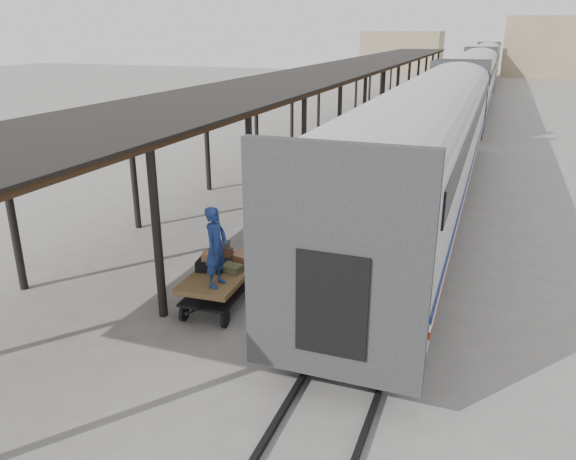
% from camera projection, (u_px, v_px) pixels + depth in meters
% --- Properties ---
extents(ground, '(160.00, 160.00, 0.00)m').
position_uv_depth(ground, '(252.00, 289.00, 14.26)').
color(ground, slate).
rests_on(ground, ground).
extents(train, '(3.45, 76.01, 4.01)m').
position_uv_depth(train, '(471.00, 79.00, 42.16)').
color(train, silver).
rests_on(train, ground).
extents(canopy, '(4.90, 64.30, 4.15)m').
position_uv_depth(canopy, '(355.00, 67.00, 35.22)').
color(canopy, '#422B19').
rests_on(canopy, ground).
extents(rails, '(1.54, 150.00, 0.12)m').
position_uv_depth(rails, '(468.00, 114.00, 43.22)').
color(rails, black).
rests_on(rails, ground).
extents(building_far, '(18.00, 10.00, 8.00)m').
position_uv_depth(building_far, '(573.00, 47.00, 77.23)').
color(building_far, tan).
rests_on(building_far, ground).
extents(building_left, '(12.00, 8.00, 6.00)m').
position_uv_depth(building_left, '(402.00, 51.00, 88.93)').
color(building_left, tan).
rests_on(building_left, ground).
extents(baggage_cart, '(1.36, 2.46, 0.86)m').
position_uv_depth(baggage_cart, '(221.00, 280.00, 13.20)').
color(baggage_cart, brown).
rests_on(baggage_cart, ground).
extents(suitcase_stack, '(1.29, 1.23, 0.57)m').
position_uv_depth(suitcase_stack, '(223.00, 259.00, 13.41)').
color(suitcase_stack, '#353538').
rests_on(suitcase_stack, baggage_cart).
extents(luggage_tug, '(1.28, 1.81, 1.48)m').
position_uv_depth(luggage_tug, '(364.00, 127.00, 33.71)').
color(luggage_tug, maroon).
rests_on(luggage_tug, ground).
extents(porter, '(0.47, 0.68, 1.81)m').
position_uv_depth(porter, '(216.00, 247.00, 12.17)').
color(porter, navy).
rests_on(porter, baggage_cart).
extents(pedestrian, '(0.98, 0.66, 1.55)m').
position_uv_depth(pedestrian, '(324.00, 160.00, 24.87)').
color(pedestrian, black).
rests_on(pedestrian, ground).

